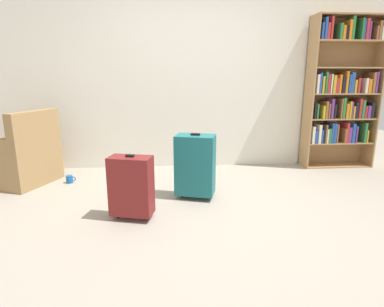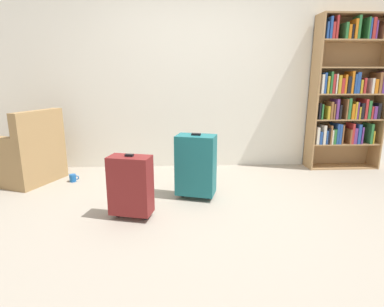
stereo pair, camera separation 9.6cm
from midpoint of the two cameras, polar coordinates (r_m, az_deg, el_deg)
ground_plane at (r=3.03m, az=3.61°, el=-11.44°), size 9.92×9.92×0.00m
back_wall at (r=4.56m, az=1.21°, el=13.90°), size 5.67×0.10×2.60m
bookshelf at (r=4.97m, az=26.73°, el=9.74°), size 0.99×0.31×2.09m
armchair at (r=4.41m, az=-27.21°, el=-0.52°), size 0.92×0.92×0.90m
mug at (r=4.22m, az=-20.13°, el=-4.18°), size 0.12×0.08×0.10m
suitcase_dark_red at (r=2.94m, az=-10.11°, el=-5.68°), size 0.42×0.29×0.61m
suitcase_teal at (r=3.37m, az=1.54°, el=-2.07°), size 0.47×0.37×0.71m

